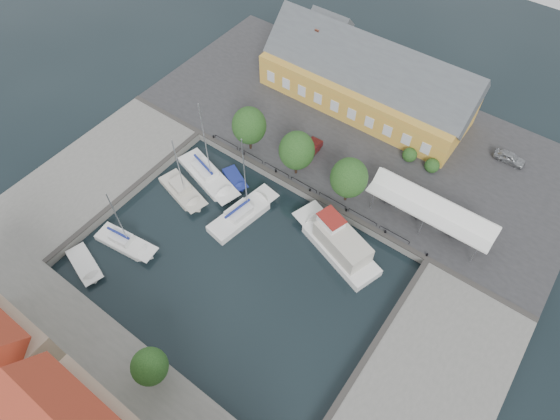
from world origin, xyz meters
name	(u,v)px	position (x,y,z in m)	size (l,w,h in m)	color
ground	(248,254)	(0.00, 0.00, 0.00)	(140.00, 140.00, 0.00)	black
north_quay	(356,131)	(0.00, 23.00, 0.50)	(56.00, 26.00, 1.00)	#2D2D30
west_quay	(98,172)	(-22.00, -2.00, 0.50)	(12.00, 24.00, 1.00)	slate
east_quay	(425,390)	(22.00, -2.00, 0.50)	(12.00, 24.00, 1.00)	slate
south_bank	(97,418)	(0.00, -21.00, 0.50)	(56.00, 14.00, 1.00)	slate
quay_edge_fittings	(274,220)	(0.02, 4.75, 1.06)	(56.00, 24.72, 0.40)	#383533
warehouse	(363,79)	(-2.60, 28.36, 4.43)	(28.56, 14.00, 9.55)	gold
tent_canopy	(432,208)	(14.00, 14.50, 3.68)	(14.00, 4.00, 2.83)	white
quay_trees	(297,151)	(-2.00, 12.00, 4.88)	(18.20, 4.20, 6.30)	black
car_silver	(510,158)	(18.14, 29.12, 1.65)	(1.55, 3.84, 1.31)	#989B9F
car_red	(309,151)	(-2.42, 15.31, 1.76)	(1.60, 4.59, 1.51)	maroon
center_sailboat	(242,215)	(-3.59, 3.50, 0.36)	(4.11, 9.40, 12.52)	white
trawler	(338,244)	(7.61, 6.28, 1.02)	(11.99, 6.91, 5.00)	white
west_boat_a	(208,176)	(-10.78, 5.65, 0.27)	(10.26, 5.36, 13.01)	white
west_boat_b	(183,192)	(-11.59, 2.05, 0.26)	(7.58, 4.19, 10.10)	beige
west_boat_d	(126,243)	(-11.62, -7.06, 0.27)	(7.66, 3.18, 10.12)	white
launch_sw	(85,265)	(-13.20, -11.49, 0.09)	(5.86, 3.54, 0.98)	white
launch_nw	(235,179)	(-7.85, 7.37, 0.09)	(4.54, 3.34, 0.88)	navy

